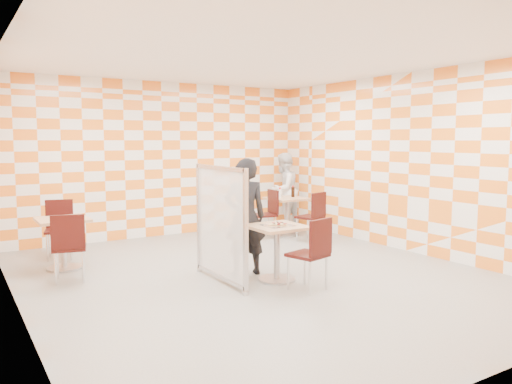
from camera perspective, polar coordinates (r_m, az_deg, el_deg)
room_shell at (r=7.26m, az=-2.10°, el=2.95°), size 7.00×7.00×7.00m
main_table at (r=6.70m, az=2.42°, el=-5.87°), size 0.70×0.70×0.75m
second_table at (r=9.86m, az=3.55°, el=-2.04°), size 0.70×0.70×0.75m
empty_table at (r=7.81m, az=-21.18°, el=-4.57°), size 0.70×0.70×0.75m
chair_main_front at (r=6.25m, az=6.60°, el=-6.44°), size 0.51×0.52×0.92m
chair_second_front at (r=9.28m, az=6.64°, el=-2.35°), size 0.52×0.53×0.92m
chair_second_side at (r=9.58m, az=1.39°, el=-2.06°), size 0.48×0.47×0.92m
chair_empty_near at (r=7.02m, az=-20.62°, el=-5.41°), size 0.51×0.52×0.92m
chair_empty_far at (r=8.59m, az=-21.56°, el=-3.41°), size 0.51×0.52×0.92m
partition at (r=6.56m, az=-4.09°, el=-3.63°), size 0.08×1.38×1.55m
man_dark at (r=6.96m, az=-1.27°, el=-2.84°), size 0.68×0.54×1.64m
man_white at (r=10.76m, az=3.17°, el=0.22°), size 0.95×0.86×1.61m
pizza_on_foil at (r=6.64m, az=2.50°, el=-3.71°), size 0.40×0.40×0.04m
sport_bottle at (r=9.86m, az=2.75°, el=-0.11°), size 0.06×0.06×0.20m
soda_bottle at (r=9.93m, az=4.24°, el=0.01°), size 0.07×0.07×0.23m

